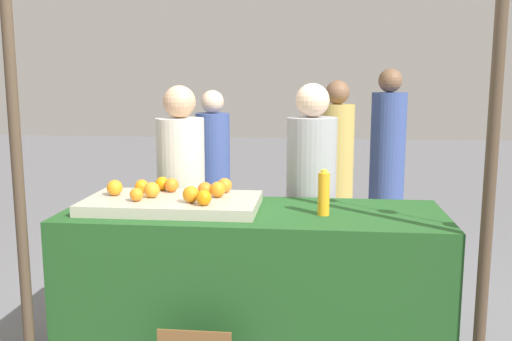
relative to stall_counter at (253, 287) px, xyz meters
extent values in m
cube|color=#1E4C1E|center=(0.00, 0.00, 0.00)|extent=(2.10, 0.75, 0.89)
cube|color=#B2AD99|center=(-0.46, 0.00, 0.48)|extent=(0.97, 0.53, 0.06)
sphere|color=orange|center=(-0.63, -0.10, 0.54)|extent=(0.07, 0.07, 0.07)
sphere|color=orange|center=(-0.28, 0.06, 0.55)|extent=(0.08, 0.08, 0.08)
sphere|color=orange|center=(-0.19, 0.18, 0.55)|extent=(0.09, 0.09, 0.09)
sphere|color=orange|center=(-0.33, -0.10, 0.55)|extent=(0.09, 0.09, 0.09)
sphere|color=orange|center=(-0.50, 0.17, 0.55)|extent=(0.08, 0.08, 0.08)
sphere|color=orange|center=(-0.67, 0.12, 0.55)|extent=(0.08, 0.08, 0.08)
sphere|color=orange|center=(-0.57, 0.00, 0.55)|extent=(0.09, 0.09, 0.09)
sphere|color=orange|center=(-0.80, 0.04, 0.55)|extent=(0.09, 0.09, 0.09)
sphere|color=orange|center=(-0.57, 0.21, 0.55)|extent=(0.08, 0.08, 0.08)
sphere|color=orange|center=(-0.21, 0.05, 0.55)|extent=(0.09, 0.09, 0.09)
sphere|color=orange|center=(-0.24, -0.16, 0.55)|extent=(0.08, 0.08, 0.08)
cylinder|color=orange|center=(0.39, -0.06, 0.56)|extent=(0.06, 0.06, 0.23)
cylinder|color=yellow|center=(0.39, -0.06, 0.69)|extent=(0.04, 0.04, 0.02)
cylinder|color=beige|center=(-0.55, 0.58, 0.23)|extent=(0.31, 0.31, 1.36)
sphere|color=tan|center=(-0.55, 0.58, 1.02)|extent=(0.21, 0.21, 0.21)
cylinder|color=#99999E|center=(0.31, 0.56, 0.24)|extent=(0.32, 0.32, 1.37)
sphere|color=beige|center=(0.31, 0.56, 1.03)|extent=(0.21, 0.21, 0.21)
cylinder|color=#384C8C|center=(-0.58, 1.91, 0.21)|extent=(0.30, 0.30, 1.31)
sphere|color=beige|center=(-0.58, 1.91, 0.96)|extent=(0.20, 0.20, 0.20)
cylinder|color=tan|center=(0.52, 2.13, 0.24)|extent=(0.32, 0.32, 1.38)
sphere|color=brown|center=(0.52, 2.13, 1.04)|extent=(0.22, 0.22, 0.22)
cylinder|color=#384C8C|center=(1.04, 2.60, 0.29)|extent=(0.34, 0.34, 1.47)
sphere|color=brown|center=(1.04, 2.60, 1.14)|extent=(0.23, 0.23, 0.23)
cylinder|color=#473828|center=(-1.13, -0.42, 0.65)|extent=(0.06, 0.06, 2.20)
cylinder|color=#473828|center=(1.13, -0.42, 0.65)|extent=(0.06, 0.06, 2.20)
camera|label=1|loc=(0.34, -3.04, 1.18)|focal=39.73mm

